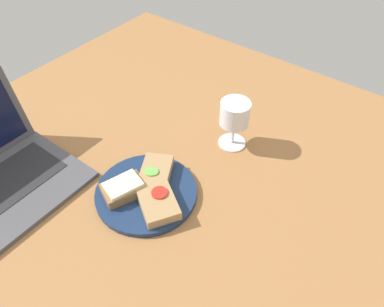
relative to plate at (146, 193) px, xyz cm
name	(u,v)px	position (x,y,z in cm)	size (l,w,h in cm)	color
wooden_table	(166,189)	(5.09, -1.85, -2.23)	(140.00, 140.00, 3.00)	#9E6B3D
plate	(146,193)	(0.00, 0.00, 0.00)	(24.45, 24.45, 1.46)	navy
sandwich_with_tomato	(157,201)	(-1.41, -4.92, 2.04)	(12.98, 14.31, 3.00)	#A88456
sandwich_with_cucumber	(155,173)	(4.96, 1.21, 2.03)	(12.78, 11.33, 2.88)	#A88456
sandwich_with_cheese	(124,188)	(-3.55, 3.71, 2.32)	(11.63, 10.07, 3.39)	brown
wine_glass	(235,115)	(27.83, -6.55, 9.20)	(7.85, 7.85, 13.80)	white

